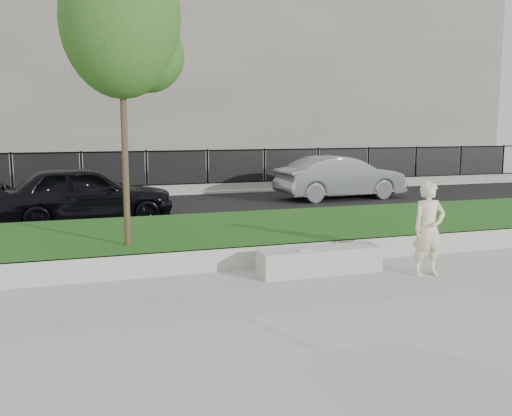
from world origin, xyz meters
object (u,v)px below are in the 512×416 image
object	(u,v)px
stone_bench	(320,261)
car_silver	(341,177)
book	(305,250)
young_tree	(125,26)
man	(429,229)
car_dark	(86,194)

from	to	relation	value
stone_bench	car_silver	xyz separation A→B (m)	(4.61, 8.50, 0.54)
book	young_tree	size ratio (longest dim) A/B	0.04
book	car_silver	bearing A→B (deg)	66.64
stone_bench	young_tree	world-z (taller)	young_tree
man	stone_bench	bearing A→B (deg)	161.63
car_dark	man	bearing A→B (deg)	-144.79
car_dark	stone_bench	bearing A→B (deg)	-152.09
man	car_silver	size ratio (longest dim) A/B	0.37
stone_bench	man	size ratio (longest dim) A/B	1.34
book	car_dark	distance (m)	7.14
man	book	world-z (taller)	man
man	young_tree	distance (m)	6.15
man	book	size ratio (longest dim) A/B	7.12
stone_bench	young_tree	bearing A→B (deg)	153.68
car_silver	book	bearing A→B (deg)	146.46
young_tree	car_dark	world-z (taller)	young_tree
car_dark	car_silver	xyz separation A→B (m)	(8.25, 2.30, -0.02)
young_tree	car_silver	xyz separation A→B (m)	(7.60, 7.02, -3.41)
book	car_dark	xyz separation A→B (m)	(-3.33, 6.31, 0.33)
stone_bench	car_silver	bearing A→B (deg)	61.54
stone_bench	young_tree	distance (m)	5.17
book	young_tree	distance (m)	4.85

